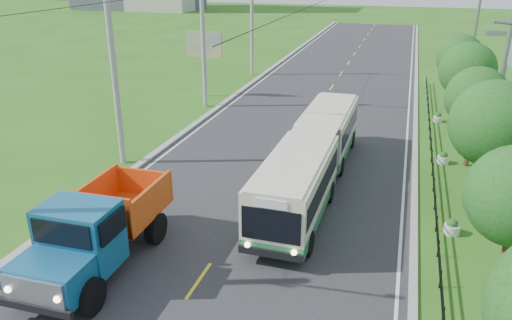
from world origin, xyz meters
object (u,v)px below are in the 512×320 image
at_px(pole_mid, 204,39).
at_px(bus, 313,154).
at_px(dump_truck, 97,226).
at_px(planter_mid, 443,158).
at_px(pole_far, 252,21).
at_px(tree_third, 494,128).
at_px(planter_far, 438,118).
at_px(streetlight_mid, 499,78).
at_px(billboard_left, 204,49).
at_px(pole_near, 115,71).
at_px(tree_fifth, 468,73).
at_px(tree_fourth, 477,101).
at_px(streetlight_far, 472,39).
at_px(planter_near, 452,227).
at_px(tree_back, 460,59).

relative_size(pole_mid, bus, 0.67).
distance_m(bus, dump_truck, 10.82).
bearing_deg(planter_mid, pole_far, 131.59).
relative_size(tree_third, bus, 0.40).
height_order(planter_far, bus, bus).
xyz_separation_m(streetlight_mid, billboard_left, (-20.14, 10.00, -1.04)).
xyz_separation_m(planter_far, dump_truck, (-12.36, -22.15, 1.36)).
bearing_deg(billboard_left, streetlight_mid, -26.40).
relative_size(streetlight_mid, planter_far, 13.54).
distance_m(planter_far, bus, 14.68).
bearing_deg(dump_truck, planter_mid, 48.13).
distance_m(pole_near, planter_far, 21.83).
bearing_deg(streetlight_mid, tree_fifth, 97.29).
bearing_deg(pole_mid, tree_fourth, -20.74).
bearing_deg(streetlight_far, planter_mid, -98.30).
xyz_separation_m(pole_mid, streetlight_mid, (18.90, -7.00, -0.19)).
relative_size(pole_far, planter_near, 14.93).
distance_m(pole_near, streetlight_far, 26.80).
bearing_deg(pole_mid, billboard_left, 112.42).
xyz_separation_m(pole_far, dump_truck, (4.50, -33.15, -3.45)).
relative_size(pole_near, tree_fourth, 1.85).
height_order(pole_near, streetlight_mid, pole_near).
bearing_deg(dump_truck, planter_near, 25.73).
distance_m(tree_fourth, bus, 9.43).
distance_m(pole_mid, streetlight_far, 20.16).
xyz_separation_m(streetlight_far, planter_near, (-2.04, -22.00, -4.62)).
bearing_deg(tree_fourth, tree_third, -90.00).
bearing_deg(tree_fifth, streetlight_mid, -82.71).
xyz_separation_m(billboard_left, dump_truck, (5.74, -24.15, -2.22)).
height_order(planter_near, dump_truck, dump_truck).
xyz_separation_m(tree_fourth, streetlight_mid, (0.79, -0.14, 1.32)).
bearing_deg(billboard_left, tree_back, 6.31).
bearing_deg(planter_mid, bus, -140.60).
bearing_deg(streetlight_mid, planter_mid, -180.00).
height_order(tree_back, planter_far, tree_back).
bearing_deg(pole_far, tree_back, -20.74).
bearing_deg(billboard_left, bus, -52.15).
bearing_deg(bus, tree_fifth, 56.98).
bearing_deg(bus, tree_third, -4.40).
bearing_deg(planter_mid, tree_back, 84.09).
relative_size(pole_far, dump_truck, 1.44).
bearing_deg(streetlight_far, planter_near, -95.30).
height_order(pole_near, planter_far, pole_near).
height_order(streetlight_far, dump_truck, streetlight_far).
height_order(tree_fifth, bus, tree_fifth).
xyz_separation_m(tree_fifth, billboard_left, (-19.36, 3.86, 0.01)).
height_order(streetlight_mid, dump_truck, streetlight_mid).
distance_m(pole_near, pole_far, 24.00).
distance_m(tree_fourth, tree_fifth, 6.01).
distance_m(pole_mid, tree_fifth, 18.18).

